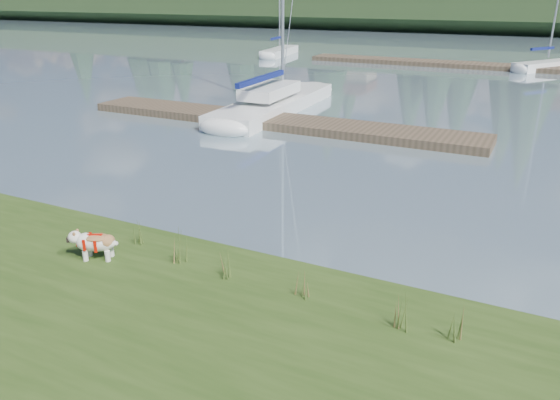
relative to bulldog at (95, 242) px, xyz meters
The scene contains 16 objects.
ground 33.05m from the bulldog, 87.64° to the left, with size 200.00×200.00×0.00m, color gray.
bank 3.32m from the bulldog, 65.51° to the right, with size 60.00×9.00×0.35m, color #314818.
ridge 76.05m from the bulldog, 88.97° to the left, with size 200.00×20.00×5.00m, color black.
bulldog is the anchor object (origin of this frame).
sailboat_main 15.59m from the bulldog, 104.14° to the left, with size 2.51×10.30×14.55m.
dock_near 12.31m from the bulldog, 102.39° to the left, with size 16.00×2.00×0.30m, color #4C3D2C.
dock_far 33.19m from the bulldog, 84.19° to the left, with size 26.00×2.20×0.30m, color #4C3D2C.
sailboat_bg_0 36.97m from the bulldog, 111.24° to the left, with size 2.25×6.82×9.87m.
sailboat_bg_2 34.92m from the bulldog, 79.34° to the left, with size 4.46×5.90×9.59m.
weed_0 1.54m from the bulldog, 20.51° to the left, with size 0.17×0.14×0.72m.
weed_1 2.40m from the bulldog, 10.09° to the left, with size 0.17×0.14×0.58m.
weed_2 5.38m from the bulldog, ahead, with size 0.17×0.14×0.60m.
weed_3 0.86m from the bulldog, 71.46° to the left, with size 0.17×0.14×0.52m.
weed_4 3.83m from the bulldog, ahead, with size 0.17×0.14×0.44m.
weed_5 6.18m from the bulldog, ahead, with size 0.17×0.14×0.57m.
mud_lip 2.05m from the bulldog, 46.03° to the left, with size 60.00×0.50×0.14m, color #33281C.
Camera 1 is at (5.45, -9.35, 4.81)m, focal length 35.00 mm.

